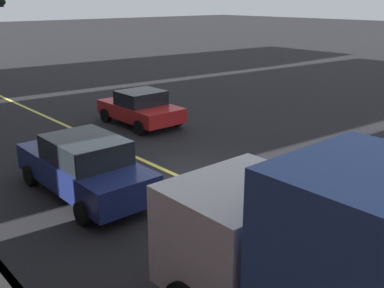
# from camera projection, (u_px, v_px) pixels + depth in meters

# --- Properties ---
(ground) EXTENTS (200.00, 200.00, 0.00)m
(ground) POSITION_uv_depth(u_px,v_px,m) (195.00, 184.00, 13.02)
(ground) COLOR black
(lane_stripe_center) EXTENTS (80.00, 0.16, 0.01)m
(lane_stripe_center) POSITION_uv_depth(u_px,v_px,m) (195.00, 184.00, 13.02)
(lane_stripe_center) COLOR #D8CC4C
(lane_stripe_center) RESTS_ON ground
(car_navy) EXTENTS (4.79, 1.99, 1.66)m
(car_navy) POSITION_uv_depth(u_px,v_px,m) (84.00, 166.00, 12.08)
(car_navy) COLOR navy
(car_navy) RESTS_ON ground
(car_red) EXTENTS (3.91, 2.09, 1.46)m
(car_red) POSITION_uv_depth(u_px,v_px,m) (140.00, 108.00, 18.97)
(car_red) COLOR red
(car_red) RESTS_ON ground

